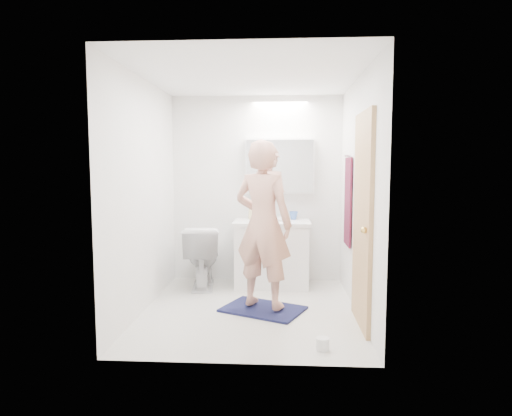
# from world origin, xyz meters

# --- Properties ---
(floor) EXTENTS (2.50, 2.50, 0.00)m
(floor) POSITION_xyz_m (0.00, 0.00, 0.00)
(floor) COLOR silver
(floor) RESTS_ON ground
(ceiling) EXTENTS (2.50, 2.50, 0.00)m
(ceiling) POSITION_xyz_m (0.00, 0.00, 2.40)
(ceiling) COLOR white
(ceiling) RESTS_ON floor
(wall_back) EXTENTS (2.50, 0.00, 2.50)m
(wall_back) POSITION_xyz_m (0.00, 1.25, 1.20)
(wall_back) COLOR white
(wall_back) RESTS_ON floor
(wall_front) EXTENTS (2.50, 0.00, 2.50)m
(wall_front) POSITION_xyz_m (0.00, -1.25, 1.20)
(wall_front) COLOR white
(wall_front) RESTS_ON floor
(wall_left) EXTENTS (0.00, 2.50, 2.50)m
(wall_left) POSITION_xyz_m (-1.10, 0.00, 1.20)
(wall_left) COLOR white
(wall_left) RESTS_ON floor
(wall_right) EXTENTS (0.00, 2.50, 2.50)m
(wall_right) POSITION_xyz_m (1.10, 0.00, 1.20)
(wall_right) COLOR white
(wall_right) RESTS_ON floor
(vanity_cabinet) EXTENTS (0.90, 0.55, 0.78)m
(vanity_cabinet) POSITION_xyz_m (0.21, 0.96, 0.39)
(vanity_cabinet) COLOR white
(vanity_cabinet) RESTS_ON floor
(countertop) EXTENTS (0.95, 0.58, 0.04)m
(countertop) POSITION_xyz_m (0.21, 0.96, 0.80)
(countertop) COLOR white
(countertop) RESTS_ON vanity_cabinet
(sink_basin) EXTENTS (0.36, 0.36, 0.03)m
(sink_basin) POSITION_xyz_m (0.21, 0.99, 0.84)
(sink_basin) COLOR silver
(sink_basin) RESTS_ON countertop
(faucet) EXTENTS (0.02, 0.02, 0.16)m
(faucet) POSITION_xyz_m (0.21, 1.19, 0.90)
(faucet) COLOR silver
(faucet) RESTS_ON countertop
(medicine_cabinet) EXTENTS (0.88, 0.14, 0.70)m
(medicine_cabinet) POSITION_xyz_m (0.30, 1.18, 1.50)
(medicine_cabinet) COLOR white
(medicine_cabinet) RESTS_ON wall_back
(mirror_panel) EXTENTS (0.84, 0.01, 0.66)m
(mirror_panel) POSITION_xyz_m (0.30, 1.10, 1.50)
(mirror_panel) COLOR silver
(mirror_panel) RESTS_ON medicine_cabinet
(toilet) EXTENTS (0.52, 0.81, 0.78)m
(toilet) POSITION_xyz_m (-0.66, 0.85, 0.39)
(toilet) COLOR white
(toilet) RESTS_ON floor
(bath_rug) EXTENTS (0.96, 0.83, 0.02)m
(bath_rug) POSITION_xyz_m (0.14, -0.00, 0.01)
(bath_rug) COLOR #1B1644
(bath_rug) RESTS_ON floor
(person) EXTENTS (0.74, 0.63, 1.72)m
(person) POSITION_xyz_m (0.14, -0.00, 0.91)
(person) COLOR tan
(person) RESTS_ON bath_rug
(door) EXTENTS (0.04, 0.80, 2.00)m
(door) POSITION_xyz_m (1.08, -0.35, 1.00)
(door) COLOR tan
(door) RESTS_ON wall_right
(door_knob) EXTENTS (0.06, 0.06, 0.06)m
(door_knob) POSITION_xyz_m (1.04, -0.65, 0.95)
(door_knob) COLOR gold
(door_knob) RESTS_ON door
(towel) EXTENTS (0.02, 0.42, 1.00)m
(towel) POSITION_xyz_m (1.08, 0.55, 1.10)
(towel) COLOR black
(towel) RESTS_ON wall_right
(towel_hook) EXTENTS (0.07, 0.02, 0.02)m
(towel_hook) POSITION_xyz_m (1.07, 0.55, 1.62)
(towel_hook) COLOR silver
(towel_hook) RESTS_ON wall_right
(soap_bottle_a) EXTENTS (0.11, 0.11, 0.21)m
(soap_bottle_a) POSITION_xyz_m (-0.06, 1.11, 0.92)
(soap_bottle_a) COLOR beige
(soap_bottle_a) RESTS_ON countertop
(soap_bottle_b) EXTENTS (0.10, 0.10, 0.16)m
(soap_bottle_b) POSITION_xyz_m (0.08, 1.15, 0.90)
(soap_bottle_b) COLOR #5797BA
(soap_bottle_b) RESTS_ON countertop
(toothbrush_cup) EXTENTS (0.13, 0.13, 0.10)m
(toothbrush_cup) POSITION_xyz_m (0.48, 1.12, 0.87)
(toothbrush_cup) COLOR #426FC7
(toothbrush_cup) RESTS_ON countertop
(toilet_paper_roll) EXTENTS (0.11, 0.11, 0.10)m
(toilet_paper_roll) POSITION_xyz_m (0.67, -0.95, 0.05)
(toilet_paper_roll) COLOR white
(toilet_paper_roll) RESTS_ON floor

